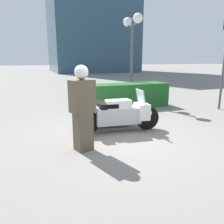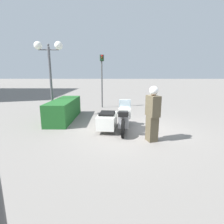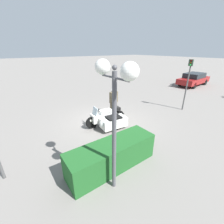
% 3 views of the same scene
% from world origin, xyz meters
% --- Properties ---
extents(ground_plane, '(160.00, 160.00, 0.00)m').
position_xyz_m(ground_plane, '(0.00, 0.00, 0.00)').
color(ground_plane, slate).
extents(police_motorcycle, '(2.41, 1.44, 1.16)m').
position_xyz_m(police_motorcycle, '(0.27, 0.74, 0.47)').
color(police_motorcycle, black).
rests_on(police_motorcycle, ground).
extents(officer_rider, '(0.57, 0.44, 1.86)m').
position_xyz_m(officer_rider, '(-0.99, -0.51, 0.98)').
color(officer_rider, brown).
rests_on(officer_rider, ground).
extents(hedge_bush_curbside, '(3.33, 1.00, 0.99)m').
position_xyz_m(hedge_bush_curbside, '(1.87, 3.26, 0.50)').
color(hedge_bush_curbside, '#1E5623').
rests_on(hedge_bush_curbside, ground).
extents(twin_lamp_post, '(0.40, 1.41, 3.80)m').
position_xyz_m(twin_lamp_post, '(2.33, 3.98, 3.09)').
color(twin_lamp_post, '#4C4C51').
rests_on(twin_lamp_post, ground).
extents(traffic_light_far, '(0.22, 0.28, 3.42)m').
position_xyz_m(traffic_light_far, '(-5.51, 1.66, 2.25)').
color(traffic_light_far, '#4C4C4C').
rests_on(traffic_light_far, ground).
extents(parked_car_background, '(4.90, 2.11, 1.45)m').
position_xyz_m(parked_car_background, '(-13.70, -1.90, 0.77)').
color(parked_car_background, maroon).
rests_on(parked_car_background, ground).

